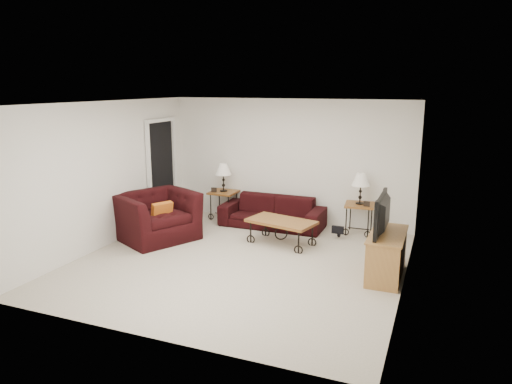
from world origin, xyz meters
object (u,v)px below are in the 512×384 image
tv_stand (386,255)px  television (388,214)px  lamp_left (223,178)px  side_table_left (224,205)px  backpack (339,226)px  armchair (157,216)px  coffee_table (281,232)px  side_table_right (359,219)px  lamp_right (360,189)px  sofa (272,212)px

tv_stand → television: 0.62m
lamp_left → tv_stand: 4.09m
side_table_left → backpack: size_ratio=1.36×
armchair → television: bearing=-66.6°
television → backpack: bearing=-147.3°
lamp_left → television: 4.04m
lamp_left → coffee_table: (1.66, -1.12, -0.66)m
coffee_table → television: (1.88, -0.81, 0.73)m
side_table_right → tv_stand: (0.73, -1.93, 0.04)m
side_table_left → armchair: size_ratio=0.45×
side_table_right → tv_stand: bearing=-69.3°
coffee_table → backpack: coffee_table is taller
lamp_right → armchair: 3.80m
coffee_table → sofa: bearing=118.6°
coffee_table → tv_stand: bearing=-23.2°
tv_stand → television: television is taller
lamp_right → lamp_left: bearing=180.0°
sofa → lamp_left: (-1.15, 0.18, 0.58)m
lamp_left → side_table_right: bearing=0.0°
lamp_right → backpack: 0.81m
armchair → backpack: 3.35m
sofa → side_table_right: size_ratio=3.51×
lamp_right → side_table_right: bearing=0.0°
coffee_table → backpack: bearing=41.0°
lamp_right → television: television is taller
coffee_table → television: television is taller
side_table_right → lamp_right: bearing=0.0°
backpack → television: bearing=-58.2°
side_table_right → armchair: size_ratio=0.44×
sofa → backpack: 1.40m
lamp_left → tv_stand: bearing=-28.5°
tv_stand → sofa: bearing=144.0°
sofa → television: bearing=-36.2°
lamp_left → tv_stand: lamp_left is taller
backpack → coffee_table: bearing=-139.9°
sofa → lamp_left: bearing=171.1°
lamp_right → coffee_table: bearing=-136.2°
coffee_table → lamp_right: bearing=43.8°
sofa → tv_stand: tv_stand is taller
side_table_left → television: 4.09m
tv_stand → backpack: 1.88m
television → backpack: 2.01m
lamp_right → armchair: bearing=-153.4°
lamp_left → armchair: bearing=-107.9°
side_table_left → side_table_right: bearing=0.0°
side_table_left → lamp_left: size_ratio=1.00×
television → backpack: television is taller
lamp_right → coffee_table: (-1.17, -1.12, -0.65)m
lamp_left → backpack: 2.64m
side_table_left → armchair: (-0.54, -1.69, 0.13)m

